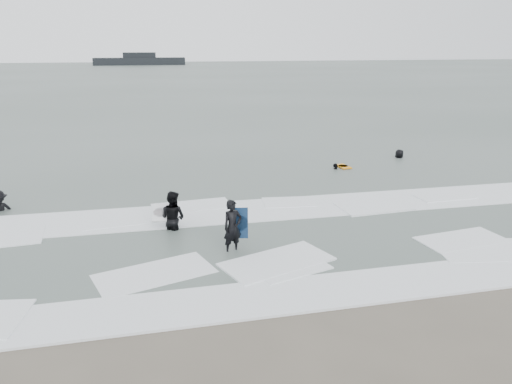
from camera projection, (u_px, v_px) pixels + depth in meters
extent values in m
plane|color=brown|center=(296.00, 284.00, 13.27)|extent=(320.00, 320.00, 0.00)
plane|color=#47544C|center=(166.00, 78.00, 88.14)|extent=(320.00, 320.00, 0.00)
imported|color=black|center=(233.00, 253.00, 15.27)|extent=(0.73, 0.60, 1.70)
imported|color=black|center=(173.00, 229.00, 17.17)|extent=(1.18, 1.15, 1.92)
imported|color=black|center=(0.00, 213.00, 18.85)|extent=(1.24, 0.91, 1.72)
imported|color=black|center=(336.00, 170.00, 25.13)|extent=(0.95, 0.63, 1.50)
imported|color=black|center=(399.00, 159.00, 27.61)|extent=(0.92, 0.72, 1.67)
cube|color=white|center=(302.00, 294.00, 12.70)|extent=(30.03, 2.32, 0.07)
cube|color=white|center=(250.00, 211.00, 18.87)|extent=(30.00, 2.60, 0.09)
cube|color=black|center=(140.00, 61.00, 140.83)|extent=(25.20, 4.50, 1.98)
cube|color=black|center=(139.00, 55.00, 140.33)|extent=(9.00, 2.70, 1.44)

